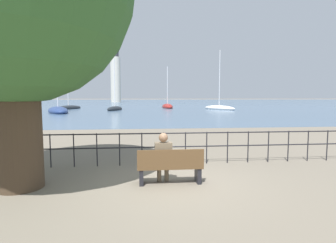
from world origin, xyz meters
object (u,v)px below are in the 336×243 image
at_px(sailboat_3, 167,107).
at_px(harbor_lighthouse, 116,77).
at_px(sailboat_1, 68,108).
at_px(sailboat_0, 219,108).
at_px(sailboat_2, 58,111).
at_px(seated_person_left, 163,156).
at_px(park_bench, 170,167).
at_px(sailboat_4, 115,108).

height_order(sailboat_3, harbor_lighthouse, harbor_lighthouse).
bearing_deg(sailboat_1, sailboat_0, 8.59).
height_order(sailboat_1, sailboat_3, sailboat_3).
bearing_deg(harbor_lighthouse, sailboat_3, -76.13).
height_order(sailboat_2, harbor_lighthouse, harbor_lighthouse).
relative_size(sailboat_0, sailboat_2, 0.89).
distance_m(seated_person_left, sailboat_2, 34.91).
height_order(seated_person_left, harbor_lighthouse, harbor_lighthouse).
height_order(park_bench, sailboat_1, sailboat_1).
distance_m(sailboat_1, sailboat_3, 19.47).
relative_size(sailboat_0, sailboat_3, 1.24).
xyz_separation_m(park_bench, harbor_lighthouse, (-12.90, 119.15, 11.44)).
relative_size(sailboat_1, sailboat_4, 0.72).
distance_m(sailboat_0, sailboat_3, 11.57).
bearing_deg(sailboat_0, sailboat_4, 161.08).
bearing_deg(seated_person_left, sailboat_0, 71.48).
distance_m(park_bench, harbor_lighthouse, 120.39).
relative_size(seated_person_left, sailboat_2, 0.10).
distance_m(sailboat_0, harbor_lighthouse, 83.48).
bearing_deg(sailboat_0, seated_person_left, -131.94).
distance_m(sailboat_2, sailboat_3, 23.31).
bearing_deg(harbor_lighthouse, sailboat_4, -84.58).
bearing_deg(sailboat_4, seated_person_left, -66.16).
bearing_deg(park_bench, sailboat_3, 84.54).
height_order(park_bench, sailboat_2, sailboat_2).
xyz_separation_m(sailboat_1, sailboat_3, (19.17, 3.41, 0.06)).
xyz_separation_m(sailboat_4, harbor_lighthouse, (-7.58, 79.83, 11.53)).
relative_size(sailboat_4, harbor_lighthouse, 0.46).
xyz_separation_m(sailboat_1, harbor_lighthouse, (1.66, 74.34, 11.64)).
bearing_deg(sailboat_0, harbor_lighthouse, 85.19).
distance_m(seated_person_left, sailboat_3, 48.39).
bearing_deg(sailboat_1, sailboat_3, 26.83).
xyz_separation_m(park_bench, sailboat_0, (13.48, 40.80, -0.15)).
distance_m(sailboat_1, harbor_lighthouse, 75.27).
xyz_separation_m(sailboat_0, sailboat_3, (-8.87, 7.43, 0.01)).
bearing_deg(sailboat_0, park_bench, -131.70).
height_order(sailboat_1, sailboat_4, sailboat_4).
bearing_deg(sailboat_1, seated_person_left, -55.44).
xyz_separation_m(seated_person_left, sailboat_3, (4.77, 48.15, -0.42)).
xyz_separation_m(sailboat_3, sailboat_4, (-9.93, -8.91, 0.04)).
height_order(sailboat_3, sailboat_4, sailboat_4).
bearing_deg(park_bench, sailboat_0, 71.72).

